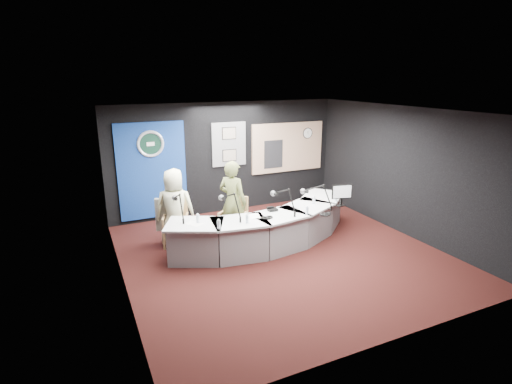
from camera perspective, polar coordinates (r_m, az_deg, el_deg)
name	(u,v)px	position (r m, az deg, el deg)	size (l,w,h in m)	color
ground	(282,254)	(8.06, 3.72, -8.82)	(6.00, 6.00, 0.00)	black
ceiling	(285,111)	(7.32, 4.13, 11.43)	(6.00, 6.00, 0.02)	silver
wall_back	(227,158)	(10.23, -4.17, 4.89)	(6.00, 0.02, 2.80)	black
wall_front	(399,245)	(5.29, 19.78, -7.13)	(6.00, 0.02, 2.80)	black
wall_left	(118,207)	(6.72, -19.17, -2.09)	(0.02, 6.00, 2.80)	black
wall_right	(403,171)	(9.35, 20.30, 2.83)	(0.02, 6.00, 2.80)	black
broadcast_desk	(268,228)	(8.34, 1.66, -5.11)	(4.50, 1.90, 0.75)	#BBBEC0
backdrop_panel	(152,171)	(9.74, -14.60, 2.92)	(1.60, 0.05, 2.30)	navy
agency_seal	(151,144)	(9.58, -14.84, 6.65)	(0.63, 0.63, 0.07)	silver
seal_center	(150,144)	(9.59, -14.84, 6.66)	(0.48, 0.48, 0.01)	black
pinboard	(229,144)	(10.16, -3.89, 6.82)	(0.90, 0.04, 1.10)	slate
framed_photo_upper	(229,133)	(10.09, -3.86, 8.36)	(0.34, 0.02, 0.27)	gray
framed_photo_lower	(230,155)	(10.18, -3.80, 5.24)	(0.34, 0.02, 0.27)	gray
booth_window_frame	(288,147)	(10.91, 4.55, 6.39)	(2.12, 0.06, 1.32)	tan
booth_glow	(288,147)	(10.90, 4.57, 6.39)	(2.00, 0.02, 1.20)	#D2C285
equipment_rack	(273,154)	(10.70, 2.50, 5.42)	(0.55, 0.02, 0.75)	black
wall_clock	(308,133)	(11.13, 7.39, 8.33)	(0.28, 0.28, 0.01)	white
armchair_left	(176,222)	(8.41, -11.42, -4.18)	(0.59, 0.59, 1.04)	#AD834F
armchair_right	(233,221)	(8.50, -3.29, -4.10)	(0.51, 0.51, 0.91)	#AD834F
draped_jacket	(168,214)	(8.57, -12.50, -3.14)	(0.50, 0.10, 0.70)	gray
person_man	(175,208)	(8.31, -11.53, -2.26)	(0.80, 0.52, 1.64)	beige
person_woman	(233,202)	(8.36, -3.34, -1.41)	(0.64, 0.42, 1.75)	#5E6635
computer_monitor	(342,192)	(8.59, 12.12, 0.07)	(0.44, 0.03, 0.30)	black
desk_phone	(273,210)	(8.19, 2.37, -2.52)	(0.19, 0.15, 0.05)	black
headphones_near	(325,214)	(8.06, 9.89, -3.12)	(0.22, 0.22, 0.04)	black
headphones_far	(267,217)	(7.76, 1.60, -3.66)	(0.19, 0.19, 0.03)	black
paper_stack	(194,224)	(7.58, -8.87, -4.50)	(0.21, 0.31, 0.00)	white
notepad	(254,216)	(7.89, -0.22, -3.43)	(0.20, 0.29, 0.00)	white
boom_mic_a	(179,204)	(7.80, -11.00, -1.68)	(0.16, 0.74, 0.60)	black
boom_mic_b	(231,203)	(7.70, -3.66, -1.63)	(0.27, 0.72, 0.60)	black
boom_mic_c	(284,199)	(7.99, 4.00, -0.96)	(0.30, 0.71, 0.60)	black
boom_mic_d	(317,195)	(8.32, 8.71, -0.41)	(0.51, 0.60, 0.60)	black
water_bottles	(277,210)	(7.98, 3.03, -2.56)	(3.22, 0.59, 0.18)	silver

